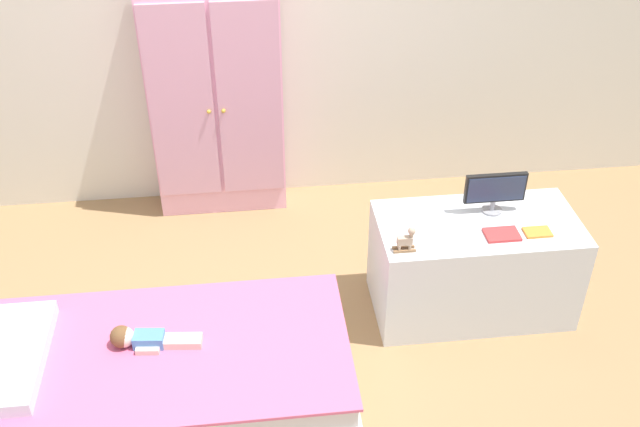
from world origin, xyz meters
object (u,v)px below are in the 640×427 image
book_orange (537,232)px  book_red (502,234)px  tv_monitor (495,190)px  rocking_horse_toy (407,240)px  tv_stand (473,265)px  bed (163,373)px  doll (139,338)px  wardrobe (216,101)px

book_orange → book_red: bearing=180.0°
book_orange → tv_monitor: bearing=128.4°
book_red → rocking_horse_toy: bearing=-173.2°
rocking_horse_toy → tv_monitor: bearing=27.8°
tv_stand → tv_monitor: size_ratio=3.26×
bed → rocking_horse_toy: 1.23m
book_red → book_orange: bearing=0.0°
tv_stand → tv_monitor: tv_monitor is taller
doll → book_red: book_red is taller
wardrobe → tv_monitor: (1.32, -0.99, -0.06)m
doll → wardrobe: (0.36, 1.46, 0.38)m
doll → tv_stand: 1.64m
doll → book_orange: 1.87m
tv_monitor → book_orange: bearing=-51.6°
wardrobe → book_red: bearing=-42.4°
tv_monitor → bed: bearing=-162.2°
bed → rocking_horse_toy: bearing=13.1°
rocking_horse_toy → book_orange: 0.64m
bed → rocking_horse_toy: rocking_horse_toy is taller
tv_stand → book_orange: size_ratio=7.75×
tv_monitor → book_red: size_ratio=1.87×
rocking_horse_toy → book_orange: bearing=5.0°
wardrobe → book_orange: wardrobe is taller
wardrobe → rocking_horse_toy: 1.51m
book_red → tv_monitor: bearing=85.9°
wardrobe → rocking_horse_toy: wardrobe is taller
bed → wardrobe: size_ratio=1.18×
bed → book_red: 1.66m
bed → wardrobe: (0.28, 1.51, 0.56)m
bed → book_red: book_red is taller
tv_stand → rocking_horse_toy: 0.53m
bed → book_orange: size_ratio=13.20×
wardrobe → tv_stand: (1.23, -1.08, -0.44)m
wardrobe → book_orange: bearing=-39.0°
doll → book_orange: (1.84, 0.27, 0.21)m
tv_stand → book_orange: bearing=-24.8°
bed → tv_stand: 1.58m
tv_stand → book_red: bearing=-57.1°
book_orange → rocking_horse_toy: bearing=-175.0°
doll → rocking_horse_toy: bearing=10.2°
tv_monitor → book_red: tv_monitor is taller
rocking_horse_toy → book_orange: size_ratio=0.99×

